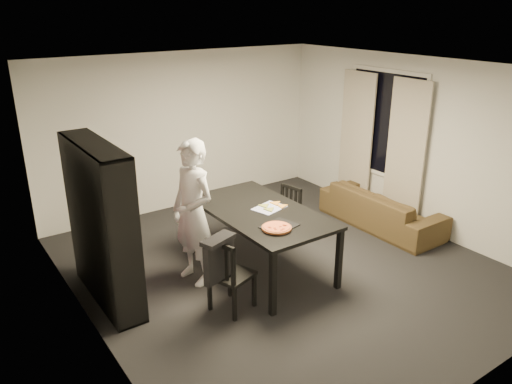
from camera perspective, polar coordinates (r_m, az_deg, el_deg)
room at (r=6.23m, az=3.33°, el=2.03°), size 5.01×5.51×2.61m
window_pane at (r=8.27m, az=14.54°, el=7.54°), size 0.02×1.40×1.60m
window_frame at (r=8.26m, az=14.52°, el=7.54°), size 0.03×1.52×1.72m
curtain_left at (r=7.97m, az=16.71°, el=4.24°), size 0.03×0.70×2.25m
curtain_right at (r=8.63m, az=11.37°, el=5.93°), size 0.03×0.70×2.25m
bookshelf at (r=5.93m, az=-17.21°, el=-3.56°), size 0.35×1.50×1.90m
dining_table at (r=6.37m, az=0.51°, el=-2.71°), size 1.11×2.00×0.83m
chair_left at (r=5.60m, az=-3.37°, el=-9.02°), size 0.54×0.54×0.91m
chair_right at (r=7.22m, az=3.49°, el=-2.21°), size 0.46×0.46×0.85m
draped_jacket at (r=5.41m, az=-4.27°, el=-7.40°), size 0.44×0.30×0.50m
person at (r=6.10m, az=-7.21°, el=-2.40°), size 0.55×0.74×1.83m
baking_tray at (r=5.90m, az=2.66°, el=-3.91°), size 0.46×0.40×0.01m
pepperoni_pizza at (r=5.81m, az=2.37°, el=-4.09°), size 0.35×0.35×0.03m
kitchen_towel at (r=6.41m, az=1.53°, el=-1.83°), size 0.46×0.39×0.01m
pizza_slices at (r=6.44m, az=1.91°, el=-1.62°), size 0.44×0.40×0.01m
sofa at (r=8.05m, az=14.12°, el=-1.81°), size 0.79×2.01×0.59m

